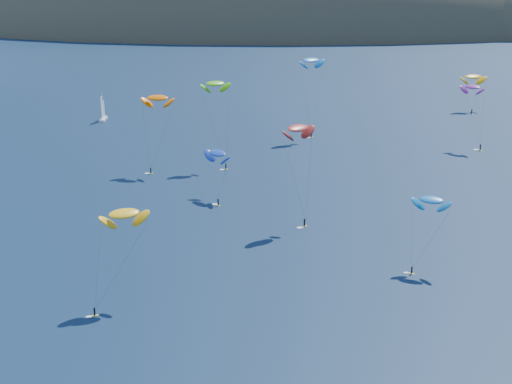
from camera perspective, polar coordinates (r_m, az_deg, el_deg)
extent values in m
ellipsoid|color=#3D3526|center=(640.42, 2.28, 12.17)|extent=(600.00, 300.00, 210.00)
ellipsoid|color=#3D3526|center=(680.59, -11.77, 12.65)|extent=(340.00, 240.00, 120.00)
ellipsoid|color=#3D3526|center=(648.86, 16.95, 11.77)|extent=(320.00, 220.00, 156.00)
cube|color=white|center=(279.85, -12.11, 5.72)|extent=(2.12, 7.39, 0.88)
cylinder|color=white|center=(279.23, -12.16, 6.77)|extent=(0.14, 0.14, 10.29)
cube|color=yellow|center=(209.82, -8.40, 1.48)|extent=(1.48, 0.62, 0.08)
cylinder|color=black|center=(209.55, -8.42, 1.71)|extent=(0.34, 0.34, 1.53)
sphere|color=#8C6047|center=(209.30, -8.43, 1.94)|extent=(0.26, 0.26, 0.26)
ellipsoid|color=#FF6A00|center=(210.86, -7.87, 7.48)|extent=(10.00, 5.71, 5.28)
cube|color=yellow|center=(132.16, -12.77, -9.63)|extent=(1.34, 0.84, 0.07)
cylinder|color=black|center=(131.78, -12.80, -9.31)|extent=(0.30, 0.30, 1.39)
sphere|color=#8C6047|center=(131.41, -12.82, -9.00)|extent=(0.23, 0.23, 0.23)
ellipsoid|color=#FFB511|center=(132.36, -10.51, -1.71)|extent=(9.68, 7.10, 4.90)
cube|color=yellow|center=(211.82, -2.43, 1.84)|extent=(1.53, 0.89, 0.08)
cylinder|color=black|center=(211.56, -2.43, 2.07)|extent=(0.34, 0.34, 1.57)
sphere|color=#8C6047|center=(211.29, -2.44, 2.31)|extent=(0.26, 0.26, 0.26)
ellipsoid|color=#55C00B|center=(214.21, -3.27, 8.67)|extent=(9.65, 6.80, 4.90)
cube|color=yellow|center=(248.88, 4.45, 4.39)|extent=(1.58, 1.18, 0.09)
cylinder|color=black|center=(248.64, 4.46, 4.61)|extent=(0.37, 0.37, 1.67)
sphere|color=#8C6047|center=(248.40, 4.47, 4.83)|extent=(0.28, 0.28, 0.28)
ellipsoid|color=#1877C6|center=(248.62, 4.47, 10.48)|extent=(10.58, 8.71, 5.38)
cube|color=yellow|center=(147.88, 12.33, -6.39)|extent=(1.33, 0.82, 0.07)
cylinder|color=black|center=(147.54, 12.36, -6.11)|extent=(0.30, 0.30, 1.37)
sphere|color=#8C6047|center=(147.21, 12.38, -5.83)|extent=(0.23, 0.23, 0.23)
ellipsoid|color=#0F68A3|center=(148.69, 13.87, -0.62)|extent=(8.38, 6.11, 4.25)
cube|color=yellow|center=(242.92, 17.48, 3.20)|extent=(1.59, 1.43, 0.09)
cylinder|color=black|center=(242.66, 17.51, 3.44)|extent=(0.39, 0.39, 1.78)
sphere|color=#8C6047|center=(242.40, 17.53, 3.67)|extent=(0.30, 0.30, 0.30)
ellipsoid|color=#7A1E7A|center=(244.54, 16.93, 8.05)|extent=(8.49, 7.91, 4.43)
cube|color=yellow|center=(168.50, 3.89, -2.76)|extent=(1.51, 1.35, 0.09)
cylinder|color=black|center=(168.14, 3.89, -2.45)|extent=(0.37, 0.37, 1.69)
sphere|color=#8C6047|center=(167.78, 3.90, -2.14)|extent=(0.28, 0.28, 0.28)
ellipsoid|color=#A4271F|center=(166.62, 3.39, 5.13)|extent=(9.81, 9.10, 5.12)
cube|color=yellow|center=(181.95, -3.04, -1.08)|extent=(1.35, 1.41, 0.08)
cylinder|color=black|center=(181.63, -3.05, -0.80)|extent=(0.36, 0.36, 1.62)
sphere|color=#8C6047|center=(181.31, -3.05, -0.52)|extent=(0.27, 0.27, 0.27)
ellipsoid|color=#193AA1|center=(186.70, -3.11, 3.13)|extent=(9.10, 9.33, 4.97)
cube|color=yellow|center=(296.80, 16.86, 6.01)|extent=(1.63, 0.70, 0.09)
cylinder|color=black|center=(296.60, 16.87, 6.19)|extent=(0.37, 0.37, 1.69)
sphere|color=#8C6047|center=(296.40, 16.89, 6.38)|extent=(0.28, 0.28, 0.28)
ellipsoid|color=#FBAD0A|center=(303.52, 16.99, 8.82)|extent=(11.28, 6.55, 5.93)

